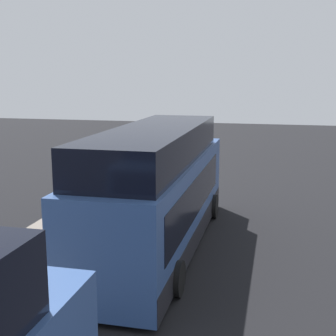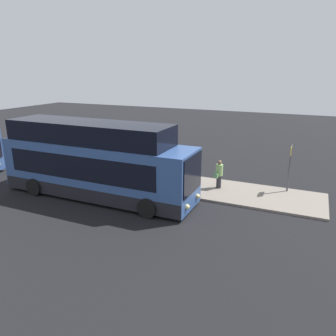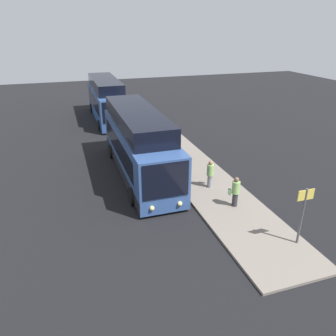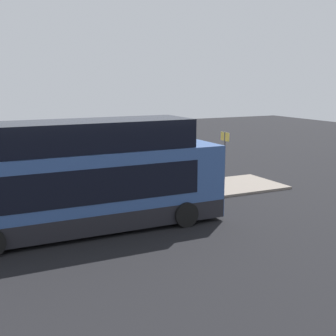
% 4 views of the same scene
% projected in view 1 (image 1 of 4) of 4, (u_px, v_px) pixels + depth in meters
% --- Properties ---
extents(ground, '(80.00, 80.00, 0.00)m').
position_uv_depth(ground, '(167.00, 234.00, 16.72)').
color(ground, black).
extents(platform, '(20.00, 3.49, 0.12)m').
position_uv_depth(platform, '(80.00, 226.00, 17.46)').
color(platform, slate).
rests_on(platform, ground).
extents(bus_lead, '(10.78, 2.88, 4.01)m').
position_uv_depth(bus_lead, '(158.00, 196.00, 15.03)').
color(bus_lead, '#33518C').
rests_on(bus_lead, ground).
extents(passenger_boarding, '(0.54, 0.66, 1.62)m').
position_uv_depth(passenger_boarding, '(113.00, 177.00, 21.44)').
color(passenger_boarding, '#2D2D33').
rests_on(passenger_boarding, platform).
extents(passenger_waiting, '(0.65, 0.59, 1.63)m').
position_uv_depth(passenger_waiting, '(101.00, 189.00, 19.13)').
color(passenger_waiting, gray).
rests_on(passenger_waiting, platform).
extents(passenger_with_bags, '(0.44, 0.44, 1.74)m').
position_uv_depth(passenger_with_bags, '(110.00, 205.00, 16.55)').
color(passenger_with_bags, '#4C476B').
rests_on(passenger_with_bags, platform).
extents(suitcase, '(0.45, 0.19, 0.81)m').
position_uv_depth(suitcase, '(104.00, 228.00, 16.13)').
color(suitcase, '#598C59').
rests_on(suitcase, platform).
extents(sign_post, '(0.10, 0.76, 2.59)m').
position_uv_depth(sign_post, '(117.00, 148.00, 24.97)').
color(sign_post, '#4C4C51').
rests_on(sign_post, platform).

